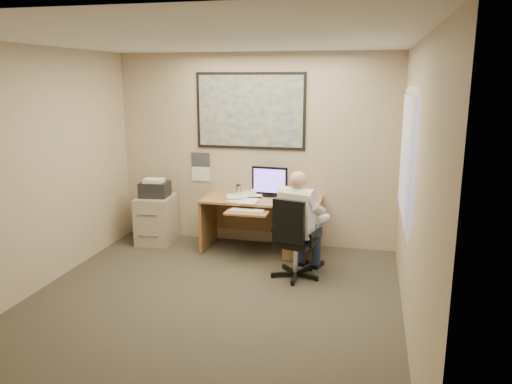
% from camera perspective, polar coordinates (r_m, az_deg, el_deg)
% --- Properties ---
extents(room_shell, '(4.00, 4.50, 2.70)m').
position_cam_1_polar(room_shell, '(4.95, -6.02, 1.17)').
color(room_shell, '#37342B').
rests_on(room_shell, ground).
extents(desk, '(1.60, 0.97, 1.15)m').
position_cam_1_polar(desk, '(6.84, 3.43, -3.29)').
color(desk, '#9F7244').
rests_on(desk, ground).
extents(world_map, '(1.56, 0.03, 1.06)m').
position_cam_1_polar(world_map, '(7.02, -0.67, 9.23)').
color(world_map, '#1E4C93').
rests_on(world_map, room_shell).
extents(wall_calendar, '(0.28, 0.01, 0.42)m').
position_cam_1_polar(wall_calendar, '(7.34, -6.34, 2.87)').
color(wall_calendar, white).
rests_on(wall_calendar, room_shell).
extents(window_blinds, '(0.06, 1.40, 1.30)m').
position_cam_1_polar(window_blinds, '(5.45, 16.90, 3.90)').
color(window_blinds, beige).
rests_on(window_blinds, room_shell).
extents(filing_cabinet, '(0.54, 0.63, 0.95)m').
position_cam_1_polar(filing_cabinet, '(7.40, -11.35, -2.59)').
color(filing_cabinet, '#AD9D8B').
rests_on(filing_cabinet, ground).
extents(office_chair, '(0.73, 0.73, 1.00)m').
position_cam_1_polar(office_chair, '(6.00, 4.60, -7.19)').
color(office_chair, black).
rests_on(office_chair, ground).
extents(person, '(0.76, 0.91, 1.29)m').
position_cam_1_polar(person, '(5.97, 4.65, -3.74)').
color(person, silver).
rests_on(person, office_chair).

